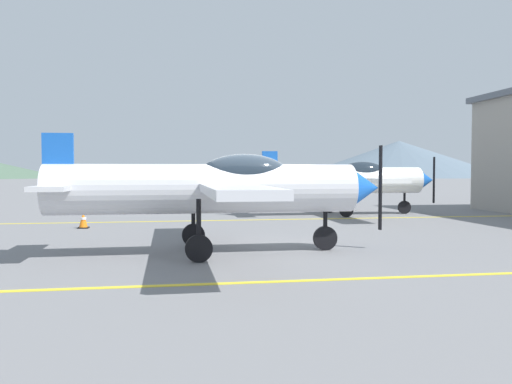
% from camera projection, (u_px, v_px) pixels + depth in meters
% --- Properties ---
extents(ground_plane, '(400.00, 400.00, 0.00)m').
position_uv_depth(ground_plane, '(253.00, 249.00, 13.02)').
color(ground_plane, slate).
extents(apron_line_near, '(80.00, 0.16, 0.01)m').
position_uv_depth(apron_line_near, '(287.00, 281.00, 9.21)').
color(apron_line_near, yellow).
rests_on(apron_line_near, ground_plane).
extents(apron_line_far, '(80.00, 0.16, 0.01)m').
position_uv_depth(apron_line_far, '(223.00, 220.00, 20.49)').
color(apron_line_far, yellow).
rests_on(apron_line_far, ground_plane).
extents(airplane_near, '(8.21, 9.47, 2.85)m').
position_uv_depth(airplane_near, '(218.00, 187.00, 12.33)').
color(airplane_near, silver).
rests_on(airplane_near, ground_plane).
extents(airplane_mid, '(8.20, 9.47, 2.85)m').
position_uv_depth(airplane_mid, '(349.00, 179.00, 23.17)').
color(airplane_mid, white).
rests_on(airplane_mid, ground_plane).
extents(car_sedan, '(2.14, 4.36, 1.62)m').
position_uv_depth(car_sedan, '(237.00, 190.00, 31.14)').
color(car_sedan, red).
rests_on(car_sedan, ground_plane).
extents(traffic_cone_side, '(0.36, 0.36, 0.59)m').
position_uv_depth(traffic_cone_side, '(83.00, 220.00, 17.73)').
color(traffic_cone_side, black).
rests_on(traffic_cone_side, ground_plane).
extents(hill_centerleft, '(65.48, 65.48, 11.47)m').
position_uv_depth(hill_centerleft, '(399.00, 159.00, 162.95)').
color(hill_centerleft, slate).
rests_on(hill_centerleft, ground_plane).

